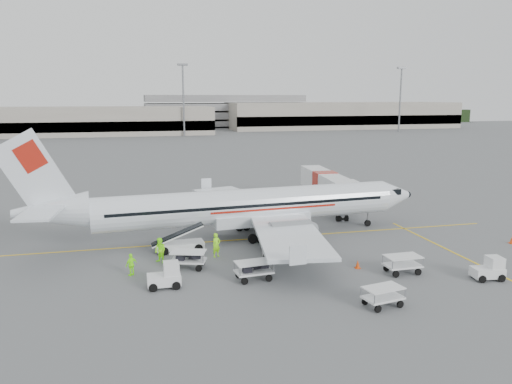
# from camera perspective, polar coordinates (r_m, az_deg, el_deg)

# --- Properties ---
(ground) EXTENTS (360.00, 360.00, 0.00)m
(ground) POSITION_cam_1_polar(r_m,az_deg,el_deg) (44.30, 0.62, -5.31)
(ground) COLOR #56595B
(stripe_lead) EXTENTS (44.00, 0.20, 0.01)m
(stripe_lead) POSITION_cam_1_polar(r_m,az_deg,el_deg) (44.30, 0.62, -5.30)
(stripe_lead) COLOR yellow
(stripe_lead) RESTS_ON ground
(stripe_cross) EXTENTS (0.20, 20.00, 0.01)m
(stripe_cross) POSITION_cam_1_polar(r_m,az_deg,el_deg) (43.11, 21.90, -6.57)
(stripe_cross) COLOR yellow
(stripe_cross) RESTS_ON ground
(terminal_west) EXTENTS (110.00, 22.00, 9.00)m
(terminal_west) POSITION_cam_1_polar(r_m,az_deg,el_deg) (173.90, -23.67, 7.38)
(terminal_west) COLOR gray
(terminal_west) RESTS_ON ground
(terminal_east) EXTENTS (90.00, 26.00, 10.00)m
(terminal_east) POSITION_cam_1_polar(r_m,az_deg,el_deg) (203.02, 9.76, 8.64)
(terminal_east) COLOR gray
(terminal_east) RESTS_ON ground
(parking_garage) EXTENTS (62.00, 24.00, 14.00)m
(parking_garage) POSITION_cam_1_polar(r_m,az_deg,el_deg) (204.40, -3.76, 9.35)
(parking_garage) COLOR slate
(parking_garage) RESTS_ON ground
(treeline) EXTENTS (300.00, 3.00, 6.00)m
(treeline) POSITION_cam_1_polar(r_m,az_deg,el_deg) (216.67, -11.04, 8.20)
(treeline) COLOR black
(treeline) RESTS_ON ground
(mast_center) EXTENTS (3.20, 1.20, 22.00)m
(mast_center) POSITION_cam_1_polar(r_m,az_deg,el_deg) (159.97, -8.29, 10.28)
(mast_center) COLOR slate
(mast_center) RESTS_ON ground
(mast_east) EXTENTS (3.20, 1.20, 22.00)m
(mast_east) POSITION_cam_1_polar(r_m,az_deg,el_deg) (183.17, 16.15, 10.03)
(mast_east) COLOR slate
(mast_east) RESTS_ON ground
(aircraft) EXTENTS (37.27, 30.16, 9.77)m
(aircraft) POSITION_cam_1_polar(r_m,az_deg,el_deg) (43.74, -0.79, 1.05)
(aircraft) COLOR white
(aircraft) RESTS_ON ground
(jet_bridge) EXTENTS (3.91, 15.99, 4.16)m
(jet_bridge) POSITION_cam_1_polar(r_m,az_deg,el_deg) (55.79, 7.86, 0.17)
(jet_bridge) COLOR silver
(jet_bridge) RESTS_ON ground
(belt_loader) EXTENTS (5.15, 2.17, 2.74)m
(belt_loader) POSITION_cam_1_polar(r_m,az_deg,el_deg) (40.85, -8.70, -4.84)
(belt_loader) COLOR silver
(belt_loader) RESTS_ON ground
(tug_fore) EXTENTS (2.18, 1.40, 1.59)m
(tug_fore) POSITION_cam_1_polar(r_m,az_deg,el_deg) (37.93, 24.96, -7.90)
(tug_fore) COLOR silver
(tug_fore) RESTS_ON ground
(tug_mid) EXTENTS (2.77, 2.23, 1.87)m
(tug_mid) POSITION_cam_1_polar(r_m,az_deg,el_deg) (39.10, 2.66, -6.11)
(tug_mid) COLOR silver
(tug_mid) RESTS_ON ground
(tug_aft) EXTENTS (2.18, 1.26, 1.67)m
(tug_aft) POSITION_cam_1_polar(r_m,az_deg,el_deg) (33.61, -10.49, -9.34)
(tug_aft) COLOR silver
(tug_aft) RESTS_ON ground
(cart_loaded_a) EXTENTS (2.63, 1.71, 1.30)m
(cart_loaded_a) POSITION_cam_1_polar(r_m,az_deg,el_deg) (34.42, -0.26, -8.98)
(cart_loaded_a) COLOR silver
(cart_loaded_a) RESTS_ON ground
(cart_loaded_b) EXTENTS (2.83, 2.17, 1.30)m
(cart_loaded_b) POSITION_cam_1_polar(r_m,az_deg,el_deg) (36.96, -7.73, -7.67)
(cart_loaded_b) COLOR silver
(cart_loaded_b) RESTS_ON ground
(cart_empty_a) EXTENTS (2.56, 1.80, 1.22)m
(cart_empty_a) POSITION_cam_1_polar(r_m,az_deg,el_deg) (31.28, 14.30, -11.51)
(cart_empty_a) COLOR silver
(cart_empty_a) RESTS_ON ground
(cart_empty_b) EXTENTS (2.53, 1.52, 1.31)m
(cart_empty_b) POSITION_cam_1_polar(r_m,az_deg,el_deg) (37.12, 16.40, -7.95)
(cart_empty_b) COLOR silver
(cart_empty_b) RESTS_ON ground
(cone_nose) EXTENTS (0.43, 0.43, 0.69)m
(cone_nose) POSITION_cam_1_polar(r_m,az_deg,el_deg) (47.96, 27.22, -4.85)
(cone_nose) COLOR #F6470C
(cone_nose) RESTS_ON ground
(cone_port) EXTENTS (0.41, 0.41, 0.67)m
(cone_port) POSITION_cam_1_polar(r_m,az_deg,el_deg) (63.64, -1.12, -0.01)
(cone_port) COLOR #F6470C
(cone_port) RESTS_ON ground
(cone_stbd) EXTENTS (0.38, 0.38, 0.62)m
(cone_stbd) POSITION_cam_1_polar(r_m,az_deg,el_deg) (37.49, 11.54, -8.08)
(cone_stbd) COLOR #F6470C
(cone_stbd) RESTS_ON ground
(crew_a) EXTENTS (0.82, 0.72, 1.90)m
(crew_a) POSITION_cam_1_polar(r_m,az_deg,el_deg) (39.17, -4.55, -6.07)
(crew_a) COLOR #88F114
(crew_a) RESTS_ON ground
(crew_b) EXTENTS (1.15, 1.18, 1.92)m
(crew_b) POSITION_cam_1_polar(r_m,az_deg,el_deg) (38.39, -10.90, -6.58)
(crew_b) COLOR #88F114
(crew_b) RESTS_ON ground
(crew_c) EXTENTS (0.73, 1.13, 1.65)m
(crew_c) POSITION_cam_1_polar(r_m,az_deg,el_deg) (34.17, -10.03, -9.00)
(crew_c) COLOR #88F114
(crew_c) RESTS_ON ground
(crew_d) EXTENTS (0.97, 0.89, 1.60)m
(crew_d) POSITION_cam_1_polar(r_m,az_deg,el_deg) (36.24, -14.06, -8.04)
(crew_d) COLOR #88F114
(crew_d) RESTS_ON ground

